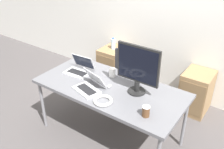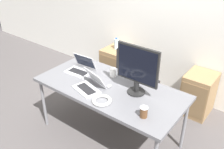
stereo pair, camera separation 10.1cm
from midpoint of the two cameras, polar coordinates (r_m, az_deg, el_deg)
ground_plane at (r=3.51m, az=0.41°, el=-13.60°), size 14.00×14.00×0.00m
wall_back at (r=4.01m, az=13.69°, el=12.80°), size 10.00×0.05×2.60m
desk at (r=3.06m, az=0.45°, el=-3.54°), size 1.83×0.87×0.78m
office_chair at (r=3.73m, az=6.32°, el=-3.24°), size 0.56×0.57×1.06m
cabinet_left at (r=4.51m, az=1.58°, el=2.13°), size 0.40×0.48×0.65m
cabinet_right at (r=3.95m, az=19.82°, el=-4.15°), size 0.40×0.48×0.65m
water_bottle at (r=4.34m, az=1.68°, el=7.03°), size 0.08×0.08×0.20m
laptop_left at (r=2.98m, az=-4.25°, el=-2.49°), size 0.38×0.38×0.21m
laptop_right at (r=3.36m, az=-6.37°, el=1.38°), size 0.34×0.31×0.22m
monitor at (r=2.78m, az=6.85°, el=1.29°), size 0.52×0.21×0.58m
mouse at (r=3.01m, az=0.32°, el=-2.68°), size 0.05×0.07×0.03m
coffee_cup_white at (r=3.22m, az=1.11°, el=0.45°), size 0.08×0.08×0.11m
coffee_cup_brown at (r=2.56m, az=8.41°, el=-8.49°), size 0.08×0.08×0.12m
cable_coil at (r=2.76m, az=-1.30°, el=-5.94°), size 0.22×0.22×0.04m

